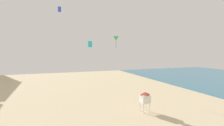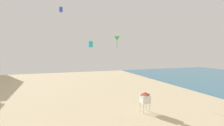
{
  "view_description": "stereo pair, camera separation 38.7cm",
  "coord_description": "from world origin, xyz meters",
  "px_view_note": "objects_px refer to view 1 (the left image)",
  "views": [
    {
      "loc": [
        -0.27,
        -3.41,
        7.73
      ],
      "look_at": [
        7.21,
        17.33,
        6.19
      ],
      "focal_mm": 27.9,
      "sensor_mm": 36.0,
      "label": 1
    },
    {
      "loc": [
        0.09,
        -3.54,
        7.73
      ],
      "look_at": [
        7.21,
        17.33,
        6.19
      ],
      "focal_mm": 27.9,
      "sensor_mm": 36.0,
      "label": 2
    }
  ],
  "objects_px": {
    "kite_cyan_box": "(90,44)",
    "kite_green_delta": "(116,39)",
    "kite_blue_box": "(59,9)",
    "lifeguard_stand": "(145,98)"
  },
  "relations": [
    {
      "from": "kite_green_delta",
      "to": "kite_blue_box",
      "type": "height_order",
      "value": "kite_blue_box"
    },
    {
      "from": "kite_green_delta",
      "to": "kite_cyan_box",
      "type": "xyz_separation_m",
      "value": [
        -5.62,
        -2.3,
        -1.23
      ]
    },
    {
      "from": "kite_blue_box",
      "to": "lifeguard_stand",
      "type": "bearing_deg",
      "value": -65.17
    },
    {
      "from": "kite_cyan_box",
      "to": "kite_blue_box",
      "type": "relative_size",
      "value": 1.01
    },
    {
      "from": "kite_cyan_box",
      "to": "kite_blue_box",
      "type": "xyz_separation_m",
      "value": [
        -4.25,
        9.53,
        7.53
      ]
    },
    {
      "from": "lifeguard_stand",
      "to": "kite_blue_box",
      "type": "height_order",
      "value": "kite_blue_box"
    },
    {
      "from": "kite_green_delta",
      "to": "kite_cyan_box",
      "type": "relative_size",
      "value": 2.27
    },
    {
      "from": "kite_green_delta",
      "to": "kite_blue_box",
      "type": "xyz_separation_m",
      "value": [
        -9.87,
        7.23,
        6.3
      ]
    },
    {
      "from": "kite_green_delta",
      "to": "kite_blue_box",
      "type": "distance_m",
      "value": 13.76
    },
    {
      "from": "kite_cyan_box",
      "to": "kite_green_delta",
      "type": "bearing_deg",
      "value": 22.29
    }
  ]
}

